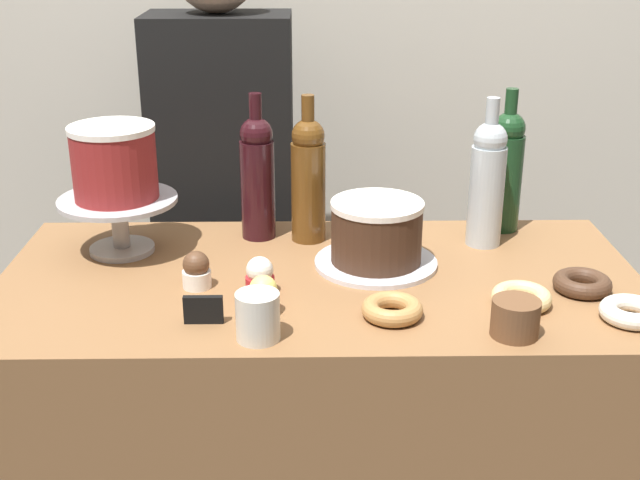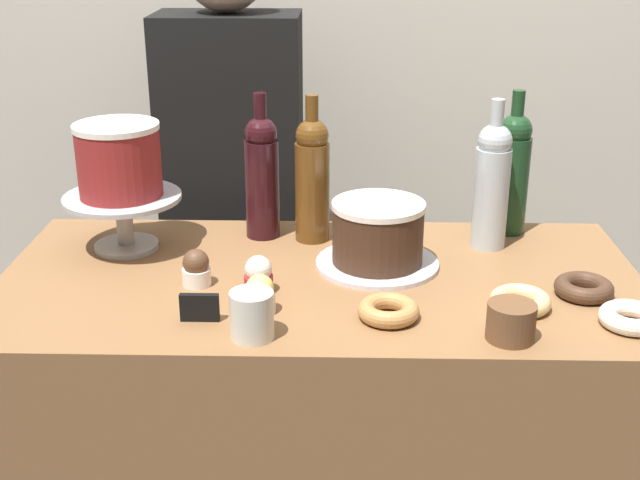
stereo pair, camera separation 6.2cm
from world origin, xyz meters
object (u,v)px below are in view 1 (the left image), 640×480
at_px(price_sign_chalkboard, 203,310).
at_px(wine_bottle_amber, 308,177).
at_px(coffee_cup_ceramic, 258,316).
at_px(cookie_stack, 515,318).
at_px(cupcake_lemon, 263,296).
at_px(donut_glazed, 521,297).
at_px(wine_bottle_dark_red, 257,175).
at_px(barista_figure, 226,229).
at_px(cupcake_vanilla, 260,276).
at_px(donut_sugar, 631,312).
at_px(wine_bottle_clear, 487,181).
at_px(chocolate_round_cake, 377,231).
at_px(donut_chocolate, 582,283).
at_px(white_layer_cake, 114,162).
at_px(cupcake_chocolate, 196,271).
at_px(wine_bottle_green, 506,169).
at_px(donut_maple, 392,309).
at_px(cake_stand_pedestal, 119,215).

bearing_deg(price_sign_chalkboard, wine_bottle_amber, 65.12).
bearing_deg(coffee_cup_ceramic, cookie_stack, 0.75).
bearing_deg(cupcake_lemon, cookie_stack, -11.67).
bearing_deg(donut_glazed, wine_bottle_amber, 139.01).
relative_size(wine_bottle_dark_red, donut_glazed, 2.91).
relative_size(donut_glazed, barista_figure, 0.07).
height_order(price_sign_chalkboard, barista_figure, barista_figure).
relative_size(cupcake_vanilla, cookie_stack, 0.88).
relative_size(donut_sugar, donut_glazed, 1.00).
distance_m(wine_bottle_clear, wine_bottle_amber, 0.39).
height_order(chocolate_round_cake, wine_bottle_dark_red, wine_bottle_dark_red).
distance_m(wine_bottle_amber, donut_chocolate, 0.61).
bearing_deg(donut_sugar, cupcake_vanilla, 169.51).
xyz_separation_m(white_layer_cake, cupcake_chocolate, (0.18, -0.19, -0.17)).
bearing_deg(cupcake_vanilla, price_sign_chalkboard, -127.34).
relative_size(wine_bottle_green, cupcake_lemon, 4.38).
height_order(cookie_stack, price_sign_chalkboard, cookie_stack).
xyz_separation_m(wine_bottle_amber, barista_figure, (-0.22, 0.35, -0.25)).
relative_size(donut_maple, price_sign_chalkboard, 1.60).
bearing_deg(wine_bottle_clear, donut_chocolate, -60.08).
height_order(wine_bottle_green, donut_glazed, wine_bottle_green).
relative_size(wine_bottle_clear, coffee_cup_ceramic, 3.83).
bearing_deg(white_layer_cake, wine_bottle_amber, 9.49).
height_order(cupcake_chocolate, cookie_stack, cupcake_chocolate).
distance_m(donut_sugar, cookie_stack, 0.23).
xyz_separation_m(white_layer_cake, donut_glazed, (0.80, -0.28, -0.18)).
bearing_deg(chocolate_round_cake, donut_maple, -87.44).
distance_m(cupcake_vanilla, cookie_stack, 0.48).
bearing_deg(donut_maple, cupcake_chocolate, 159.80).
bearing_deg(chocolate_round_cake, donut_glazed, -37.19).
bearing_deg(wine_bottle_clear, cake_stand_pedestal, -177.53).
height_order(cupcake_vanilla, cupcake_chocolate, same).
bearing_deg(donut_maple, donut_sugar, -2.44).
relative_size(wine_bottle_clear, barista_figure, 0.20).
relative_size(wine_bottle_dark_red, donut_sugar, 2.91).
height_order(coffee_cup_ceramic, barista_figure, barista_figure).
bearing_deg(wine_bottle_dark_red, cookie_stack, -45.69).
distance_m(donut_chocolate, cookie_stack, 0.25).
xyz_separation_m(donut_chocolate, barista_figure, (-0.75, 0.63, -0.12)).
distance_m(donut_glazed, cookie_stack, 0.12).
distance_m(white_layer_cake, cupcake_vanilla, 0.41).
relative_size(chocolate_round_cake, wine_bottle_green, 0.58).
bearing_deg(donut_glazed, wine_bottle_dark_red, 144.47).
distance_m(donut_glazed, donut_chocolate, 0.15).
distance_m(cupcake_chocolate, cookie_stack, 0.61).
distance_m(white_layer_cake, wine_bottle_dark_red, 0.31).
distance_m(cake_stand_pedestal, price_sign_chalkboard, 0.40).
xyz_separation_m(wine_bottle_green, cupcake_lemon, (-0.53, -0.43, -0.11)).
bearing_deg(cupcake_vanilla, cupcake_lemon, -82.88).
height_order(wine_bottle_green, donut_maple, wine_bottle_green).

